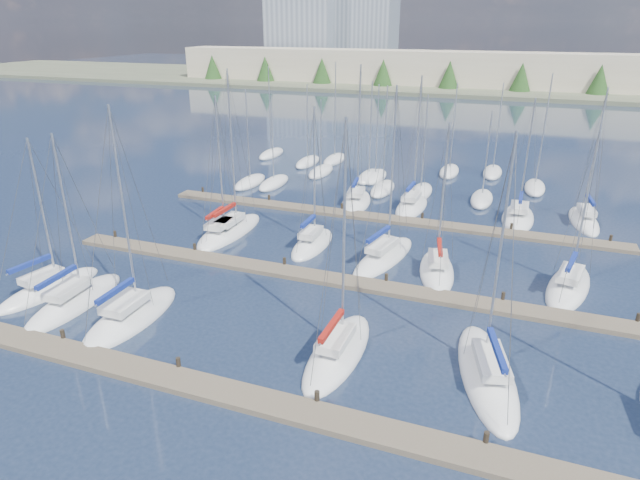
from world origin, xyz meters
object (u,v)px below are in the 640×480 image
(sailboat_m, at_px, (568,286))
(sailboat_k, at_px, (384,257))
(sailboat_c, at_px, (132,316))
(sailboat_p, at_px, (412,206))
(sailboat_q, at_px, (518,218))
(sailboat_h, at_px, (222,235))
(sailboat_j, at_px, (312,244))
(sailboat_b, at_px, (75,302))
(sailboat_a, at_px, (50,289))
(sailboat_o, at_px, (356,201))
(sailboat_l, at_px, (437,271))
(sailboat_r, at_px, (584,221))
(sailboat_f, at_px, (487,374))
(sailboat_d, at_px, (338,352))
(sailboat_i, at_px, (233,230))

(sailboat_m, relative_size, sailboat_k, 0.84)
(sailboat_c, height_order, sailboat_p, sailboat_c)
(sailboat_q, bearing_deg, sailboat_h, -149.61)
(sailboat_m, relative_size, sailboat_j, 0.97)
(sailboat_b, bearing_deg, sailboat_a, 161.88)
(sailboat_k, bearing_deg, sailboat_h, -167.15)
(sailboat_b, bearing_deg, sailboat_o, 63.98)
(sailboat_m, bearing_deg, sailboat_h, -168.10)
(sailboat_l, relative_size, sailboat_r, 0.91)
(sailboat_k, height_order, sailboat_o, sailboat_o)
(sailboat_m, bearing_deg, sailboat_c, -139.56)
(sailboat_j, bearing_deg, sailboat_k, -4.74)
(sailboat_f, bearing_deg, sailboat_a, 166.68)
(sailboat_k, distance_m, sailboat_d, 13.79)
(sailboat_a, height_order, sailboat_b, sailboat_b)
(sailboat_d, bearing_deg, sailboat_l, 75.30)
(sailboat_c, relative_size, sailboat_o, 0.97)
(sailboat_l, relative_size, sailboat_h, 0.93)
(sailboat_d, bearing_deg, sailboat_c, -175.60)
(sailboat_o, bearing_deg, sailboat_q, -5.81)
(sailboat_d, height_order, sailboat_p, sailboat_d)
(sailboat_j, bearing_deg, sailboat_f, -41.44)
(sailboat_a, relative_size, sailboat_p, 0.84)
(sailboat_r, distance_m, sailboat_o, 21.85)
(sailboat_i, xyz_separation_m, sailboat_o, (7.95, 11.87, 0.00))
(sailboat_r, relative_size, sailboat_k, 0.93)
(sailboat_a, height_order, sailboat_o, sailboat_o)
(sailboat_l, bearing_deg, sailboat_j, 160.86)
(sailboat_l, distance_m, sailboat_b, 25.69)
(sailboat_r, height_order, sailboat_b, sailboat_r)
(sailboat_r, xyz_separation_m, sailboat_b, (-33.17, -29.17, -0.02))
(sailboat_l, relative_size, sailboat_b, 0.98)
(sailboat_i, distance_m, sailboat_p, 18.45)
(sailboat_c, height_order, sailboat_r, sailboat_c)
(sailboat_f, xyz_separation_m, sailboat_k, (-8.91, 12.90, 0.01))
(sailboat_a, xyz_separation_m, sailboat_h, (6.07, 13.26, -0.00))
(sailboat_l, distance_m, sailboat_j, 10.80)
(sailboat_f, distance_m, sailboat_d, 8.15)
(sailboat_a, xyz_separation_m, sailboat_d, (21.44, -0.18, 0.01))
(sailboat_k, relative_size, sailboat_d, 1.01)
(sailboat_h, relative_size, sailboat_r, 0.98)
(sailboat_l, relative_size, sailboat_j, 0.97)
(sailboat_h, bearing_deg, sailboat_k, -2.70)
(sailboat_i, bearing_deg, sailboat_b, -102.48)
(sailboat_m, height_order, sailboat_a, sailboat_m)
(sailboat_a, bearing_deg, sailboat_r, 46.98)
(sailboat_q, bearing_deg, sailboat_o, -176.62)
(sailboat_c, height_order, sailboat_a, sailboat_c)
(sailboat_j, distance_m, sailboat_i, 7.81)
(sailboat_q, xyz_separation_m, sailboat_j, (-16.07, -12.98, 0.01))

